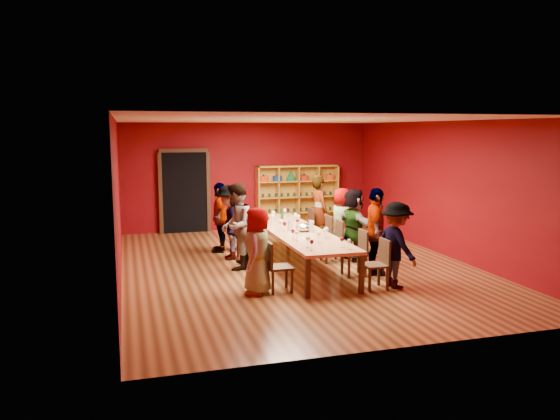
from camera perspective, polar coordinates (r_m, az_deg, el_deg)
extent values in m
cube|color=#593017|center=(11.43, 1.69, -5.87)|extent=(7.10, 9.10, 0.02)
cube|color=#600409|center=(15.49, -3.36, 3.54)|extent=(7.10, 0.02, 3.00)
cube|color=#600409|center=(7.04, 12.97, -2.50)|extent=(7.10, 0.02, 3.00)
cube|color=#600409|center=(10.63, -16.61, 0.99)|extent=(0.02, 9.10, 3.00)
cube|color=#600409|center=(12.67, 17.05, 2.11)|extent=(0.02, 9.10, 3.00)
cube|color=white|center=(11.08, 1.76, 9.45)|extent=(7.10, 9.10, 0.02)
cube|color=tan|center=(11.27, 1.71, -2.27)|extent=(1.10, 4.50, 0.06)
cube|color=black|center=(9.20, 2.91, -7.13)|extent=(0.08, 0.08, 0.69)
cube|color=black|center=(13.27, -3.17, -2.31)|extent=(0.08, 0.08, 0.69)
cube|color=black|center=(9.55, 8.52, -6.63)|extent=(0.08, 0.08, 0.69)
cube|color=black|center=(13.52, 0.89, -2.10)|extent=(0.08, 0.08, 0.69)
cube|color=black|center=(15.17, -9.94, 1.81)|extent=(1.20, 0.14, 2.20)
cube|color=black|center=(15.01, -10.02, 6.14)|extent=(1.32, 0.06, 0.10)
cube|color=black|center=(15.05, -12.37, 1.68)|extent=(0.10, 0.06, 2.20)
cube|color=black|center=(15.18, -7.47, 1.87)|extent=(0.10, 0.06, 2.20)
cube|color=gold|center=(15.38, -2.35, 1.26)|extent=(0.04, 0.40, 1.80)
cube|color=gold|center=(16.09, 5.84, 1.54)|extent=(0.04, 0.40, 1.80)
cube|color=gold|center=(15.61, 1.85, 4.62)|extent=(2.40, 0.40, 0.04)
cube|color=gold|center=(15.83, 1.82, -1.75)|extent=(2.40, 0.40, 0.04)
cube|color=gold|center=(15.88, 1.63, 1.49)|extent=(2.40, 0.02, 1.80)
cube|color=gold|center=(15.76, 1.83, -0.21)|extent=(2.36, 0.38, 0.03)
cube|color=gold|center=(15.70, 1.84, 1.41)|extent=(2.36, 0.38, 0.03)
cube|color=gold|center=(15.65, 1.84, 3.05)|extent=(2.36, 0.38, 0.03)
cube|color=gold|center=(15.52, -0.27, 1.34)|extent=(0.03, 0.38, 1.76)
cube|color=gold|center=(15.70, 1.84, 1.41)|extent=(0.03, 0.38, 1.76)
cube|color=gold|center=(15.89, 3.90, 1.48)|extent=(0.03, 0.38, 1.76)
cylinder|color=#F1490E|center=(15.36, -1.71, 3.29)|extent=(0.26, 0.26, 0.15)
sphere|color=black|center=(15.36, -1.71, 3.64)|extent=(0.05, 0.05, 0.05)
cylinder|color=navy|center=(15.47, -0.27, 3.32)|extent=(0.26, 0.26, 0.15)
sphere|color=black|center=(15.46, -0.28, 3.67)|extent=(0.05, 0.05, 0.05)
cylinder|color=#1C7137|center=(15.58, 1.14, 3.23)|extent=(0.26, 0.26, 0.08)
cone|color=#1C7137|center=(15.57, 1.14, 3.78)|extent=(0.24, 0.24, 0.22)
cylinder|color=#B42C14|center=(15.70, 2.54, 3.39)|extent=(0.26, 0.26, 0.15)
sphere|color=black|center=(15.69, 2.54, 3.74)|extent=(0.05, 0.05, 0.05)
cylinder|color=gold|center=(15.83, 3.92, 3.42)|extent=(0.26, 0.26, 0.15)
sphere|color=black|center=(15.83, 3.92, 3.76)|extent=(0.05, 0.05, 0.05)
cylinder|color=#F1490E|center=(15.97, 5.27, 3.45)|extent=(0.26, 0.26, 0.15)
sphere|color=black|center=(15.97, 5.27, 3.79)|extent=(0.05, 0.05, 0.05)
cylinder|color=#192E1E|center=(15.47, -1.77, -0.13)|extent=(0.07, 0.07, 0.10)
cylinder|color=#192E1E|center=(15.52, -1.11, -0.10)|extent=(0.07, 0.07, 0.10)
cylinder|color=#192E1E|center=(15.56, -0.45, -0.08)|extent=(0.07, 0.07, 0.10)
cylinder|color=#192E1E|center=(15.61, 0.20, -0.05)|extent=(0.07, 0.07, 0.10)
cylinder|color=#192E1E|center=(15.67, 0.85, -0.02)|extent=(0.07, 0.07, 0.10)
cylinder|color=#192E1E|center=(15.72, 1.50, 0.01)|extent=(0.07, 0.07, 0.10)
cylinder|color=#192E1E|center=(15.78, 2.14, 0.03)|extent=(0.07, 0.07, 0.10)
cylinder|color=#192E1E|center=(15.83, 2.78, 0.06)|extent=(0.07, 0.07, 0.10)
cylinder|color=#192E1E|center=(15.89, 3.41, 0.09)|extent=(0.07, 0.07, 0.10)
cylinder|color=#192E1E|center=(15.96, 4.04, 0.11)|extent=(0.07, 0.07, 0.10)
cylinder|color=#192E1E|center=(16.02, 4.66, 0.14)|extent=(0.07, 0.07, 0.10)
cylinder|color=#192E1E|center=(16.08, 5.27, 0.16)|extent=(0.07, 0.07, 0.10)
cylinder|color=#192E1E|center=(15.41, -1.78, 1.52)|extent=(0.07, 0.07, 0.10)
cylinder|color=#192E1E|center=(15.46, -1.11, 1.55)|extent=(0.07, 0.07, 0.10)
cylinder|color=#192E1E|center=(15.50, -0.45, 1.57)|extent=(0.07, 0.07, 0.10)
cylinder|color=#192E1E|center=(15.55, 0.21, 1.59)|extent=(0.07, 0.07, 0.10)
cylinder|color=#192E1E|center=(15.61, 0.86, 1.61)|extent=(0.07, 0.07, 0.10)
cylinder|color=#192E1E|center=(15.66, 1.51, 1.64)|extent=(0.07, 0.07, 0.10)
cylinder|color=#192E1E|center=(15.72, 2.15, 1.66)|extent=(0.07, 0.07, 0.10)
cylinder|color=#192E1E|center=(15.77, 2.79, 1.68)|extent=(0.07, 0.07, 0.10)
cylinder|color=#192E1E|center=(15.83, 3.42, 1.70)|extent=(0.07, 0.07, 0.10)
cylinder|color=#192E1E|center=(15.90, 4.05, 1.72)|extent=(0.07, 0.07, 0.10)
cylinder|color=#192E1E|center=(15.96, 4.68, 1.74)|extent=(0.07, 0.07, 0.10)
cylinder|color=#192E1E|center=(16.03, 5.30, 1.76)|extent=(0.07, 0.07, 0.10)
cube|color=black|center=(9.55, -0.04, -6.00)|extent=(0.42, 0.42, 0.04)
cube|color=black|center=(9.45, -1.15, -4.67)|extent=(0.04, 0.40, 0.44)
cube|color=black|center=(9.41, -0.75, -7.65)|extent=(0.04, 0.04, 0.41)
cube|color=black|center=(9.50, 1.24, -7.49)|extent=(0.04, 0.04, 0.41)
cube|color=black|center=(9.73, -1.28, -7.12)|extent=(0.04, 0.04, 0.41)
cube|color=black|center=(9.81, 0.65, -6.97)|extent=(0.04, 0.04, 0.41)
imported|color=#517AA8|center=(9.38, -2.37, -4.27)|extent=(0.65, 0.83, 1.50)
cube|color=black|center=(11.22, -2.52, -3.84)|extent=(0.42, 0.42, 0.04)
cube|color=black|center=(11.13, -3.48, -2.69)|extent=(0.04, 0.40, 0.44)
cube|color=black|center=(11.07, -3.17, -5.21)|extent=(0.04, 0.04, 0.41)
cube|color=black|center=(11.14, -1.46, -5.10)|extent=(0.04, 0.04, 0.41)
cube|color=black|center=(11.39, -3.55, -4.82)|extent=(0.04, 0.04, 0.41)
cube|color=black|center=(11.47, -1.88, -4.72)|extent=(0.04, 0.04, 0.41)
imported|color=silver|center=(11.04, -4.60, -1.70)|extent=(0.76, 0.96, 1.75)
cube|color=black|center=(12.04, -3.48, -3.00)|extent=(0.42, 0.42, 0.04)
cube|color=black|center=(11.96, -4.38, -1.92)|extent=(0.04, 0.40, 0.44)
cube|color=black|center=(11.89, -4.10, -4.26)|extent=(0.04, 0.04, 0.41)
cube|color=black|center=(11.96, -2.50, -4.17)|extent=(0.04, 0.04, 0.41)
cube|color=black|center=(12.22, -4.43, -3.93)|extent=(0.04, 0.04, 0.41)
cube|color=black|center=(12.29, -2.87, -3.84)|extent=(0.04, 0.04, 0.41)
imported|color=#151D3C|center=(11.89, -5.38, -1.29)|extent=(0.49, 1.07, 1.63)
cube|color=black|center=(12.79, -4.24, -2.34)|extent=(0.42, 0.42, 0.04)
cube|color=black|center=(12.71, -5.09, -1.32)|extent=(0.04, 0.40, 0.44)
cube|color=black|center=(12.63, -4.83, -3.52)|extent=(0.04, 0.04, 0.41)
cube|color=black|center=(12.70, -3.32, -3.44)|extent=(0.04, 0.04, 0.41)
cube|color=black|center=(12.96, -5.12, -3.22)|extent=(0.04, 0.04, 0.41)
cube|color=black|center=(13.03, -3.65, -3.14)|extent=(0.04, 0.04, 0.41)
imported|color=pink|center=(12.64, -6.28, -0.76)|extent=(0.68, 1.03, 1.61)
cube|color=black|center=(9.84, 9.86, -5.70)|extent=(0.42, 0.42, 0.04)
cube|color=black|center=(9.87, 10.89, -4.25)|extent=(0.04, 0.40, 0.44)
cube|color=black|center=(9.68, 9.35, -7.30)|extent=(0.04, 0.04, 0.41)
cube|color=black|center=(9.83, 11.16, -7.11)|extent=(0.04, 0.04, 0.41)
cube|color=black|center=(9.98, 8.51, -6.81)|extent=(0.04, 0.04, 0.41)
cube|color=black|center=(10.12, 10.28, -6.63)|extent=(0.04, 0.04, 0.41)
imported|color=white|center=(9.95, 12.06, -3.58)|extent=(0.56, 1.05, 1.54)
cube|color=black|center=(10.64, 7.73, -4.58)|extent=(0.42, 0.42, 0.04)
cube|color=black|center=(10.67, 8.69, -3.25)|extent=(0.04, 0.40, 0.44)
cube|color=black|center=(10.48, 7.23, -6.04)|extent=(0.04, 0.04, 0.41)
cube|color=black|center=(10.61, 8.92, -5.89)|extent=(0.04, 0.04, 0.41)
cube|color=black|center=(10.78, 6.51, -5.62)|extent=(0.04, 0.04, 0.41)
cube|color=black|center=(10.91, 8.17, -5.48)|extent=(0.04, 0.04, 0.41)
imported|color=#C28289|center=(10.74, 9.95, -2.22)|extent=(0.78, 1.09, 1.70)
cube|color=black|center=(11.73, 5.37, -3.33)|extent=(0.42, 0.42, 0.04)
cube|color=black|center=(11.75, 6.25, -2.13)|extent=(0.04, 0.40, 0.44)
cube|color=black|center=(11.56, 4.88, -4.64)|extent=(0.04, 0.04, 0.41)
cube|color=black|center=(11.68, 6.44, -4.52)|extent=(0.04, 0.04, 0.41)
cube|color=black|center=(11.87, 4.29, -4.29)|extent=(0.04, 0.04, 0.41)
cube|color=black|center=(11.99, 5.82, -4.18)|extent=(0.04, 0.04, 0.41)
imported|color=#151639|center=(11.86, 7.73, -1.52)|extent=(0.62, 1.49, 1.56)
cube|color=black|center=(12.30, 4.31, -2.77)|extent=(0.42, 0.42, 0.04)
cube|color=black|center=(12.32, 5.16, -1.62)|extent=(0.04, 0.40, 0.44)
cube|color=black|center=(12.13, 3.83, -4.01)|extent=(0.04, 0.04, 0.41)
cube|color=black|center=(12.25, 5.33, -3.90)|extent=(0.04, 0.04, 0.41)
cube|color=black|center=(12.45, 3.30, -3.68)|extent=(0.04, 0.04, 0.41)
cube|color=black|center=(12.56, 4.76, -3.59)|extent=(0.04, 0.04, 0.41)
imported|color=#47474B|center=(12.42, 6.44, -1.17)|extent=(0.50, 0.79, 1.51)
cube|color=black|center=(13.45, 2.49, -1.79)|extent=(0.42, 0.42, 0.04)
cube|color=black|center=(13.47, 3.26, -0.75)|extent=(0.04, 0.40, 0.44)
cube|color=black|center=(13.28, 2.02, -2.91)|extent=(0.04, 0.04, 0.41)
cube|color=black|center=(13.39, 3.40, -2.83)|extent=(0.04, 0.04, 0.41)
cube|color=black|center=(13.60, 1.57, -2.64)|extent=(0.04, 0.04, 0.41)
cube|color=black|center=(13.70, 2.93, -2.56)|extent=(0.04, 0.04, 0.41)
imported|color=#4F4F54|center=(13.51, 4.07, -0.03)|extent=(0.56, 0.69, 1.67)
cylinder|color=silver|center=(11.64, 1.85, -1.77)|extent=(0.06, 0.06, 0.01)
cylinder|color=silver|center=(11.63, 1.85, -1.51)|extent=(0.01, 0.01, 0.10)
ellipsoid|color=#49070F|center=(11.61, 1.85, -1.12)|extent=(0.07, 0.07, 0.08)
cylinder|color=silver|center=(10.50, 4.67, -2.90)|extent=(0.06, 0.06, 0.01)
cylinder|color=silver|center=(10.49, 4.68, -2.61)|extent=(0.01, 0.01, 0.10)
ellipsoid|color=#F4E998|center=(10.48, 4.68, -2.16)|extent=(0.07, 0.07, 0.09)
cylinder|color=silver|center=(12.24, 1.63, -1.26)|extent=(0.07, 0.07, 0.01)
cylinder|color=silver|center=(12.23, 1.64, -0.98)|extent=(0.01, 0.01, 0.11)
ellipsoid|color=#F4E998|center=(12.22, 1.64, -0.54)|extent=(0.08, 0.08, 0.10)
cylinder|color=silver|center=(11.98, -0.81, -1.47)|extent=(0.07, 0.07, 0.01)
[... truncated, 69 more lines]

